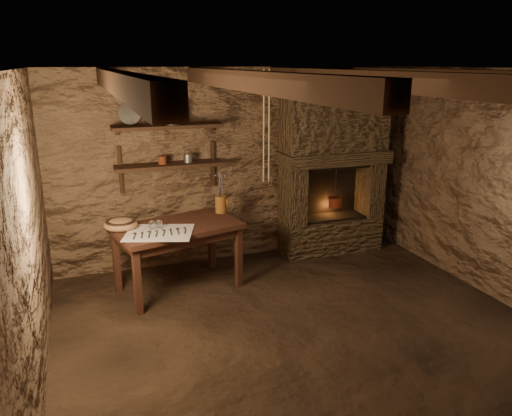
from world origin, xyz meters
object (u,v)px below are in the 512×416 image
object	(u,v)px
wooden_bowl	(121,225)
red_pot	(335,201)
iron_stockpot	(172,116)
stoneware_jug	(221,196)
work_table	(178,255)

from	to	relation	value
wooden_bowl	red_pot	distance (m)	2.79
iron_stockpot	red_pot	distance (m)	2.38
stoneware_jug	red_pot	world-z (taller)	stoneware_jug
stoneware_jug	red_pot	bearing A→B (deg)	0.70
red_pot	wooden_bowl	bearing A→B (deg)	-172.20
stoneware_jug	iron_stockpot	distance (m)	1.06
iron_stockpot	red_pot	size ratio (longest dim) A/B	0.45
stoneware_jug	wooden_bowl	world-z (taller)	stoneware_jug
work_table	red_pot	xyz separation A→B (m)	(2.18, 0.45, 0.29)
stoneware_jug	wooden_bowl	xyz separation A→B (m)	(-1.16, -0.21, -0.15)
work_table	iron_stockpot	bearing A→B (deg)	65.03
stoneware_jug	iron_stockpot	world-z (taller)	iron_stockpot
work_table	iron_stockpot	world-z (taller)	iron_stockpot
stoneware_jug	wooden_bowl	distance (m)	1.19
red_pot	work_table	bearing A→B (deg)	-168.24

